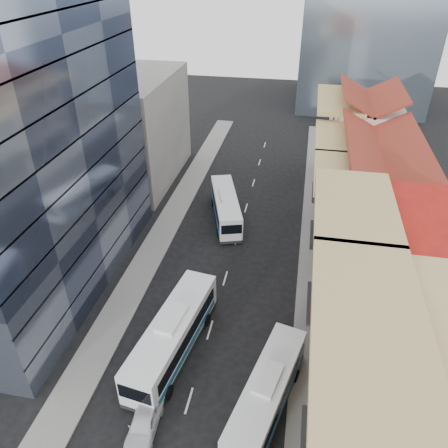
% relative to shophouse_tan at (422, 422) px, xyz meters
% --- Properties ---
extents(sidewalk_right, '(3.00, 90.00, 0.15)m').
position_rel_shophouse_tan_xyz_m(sidewalk_right, '(-5.50, 17.00, -5.92)').
color(sidewalk_right, slate).
rests_on(sidewalk_right, ground).
extents(sidewalk_left, '(3.00, 90.00, 0.15)m').
position_rel_shophouse_tan_xyz_m(sidewalk_left, '(-22.50, 17.00, -5.92)').
color(sidewalk_left, slate).
rests_on(sidewalk_left, ground).
extents(shophouse_tan, '(8.00, 14.00, 12.00)m').
position_rel_shophouse_tan_xyz_m(shophouse_tan, '(0.00, 0.00, 0.00)').
color(shophouse_tan, tan).
rests_on(shophouse_tan, ground).
extents(shophouse_red, '(8.00, 10.00, 12.00)m').
position_rel_shophouse_tan_xyz_m(shophouse_red, '(0.00, 12.00, 0.00)').
color(shophouse_red, '#AF1C13').
rests_on(shophouse_red, ground).
extents(shophouse_cream_near, '(8.00, 9.00, 10.00)m').
position_rel_shophouse_tan_xyz_m(shophouse_cream_near, '(0.00, 21.50, -1.00)').
color(shophouse_cream_near, beige).
rests_on(shophouse_cream_near, ground).
extents(shophouse_cream_mid, '(8.00, 9.00, 10.00)m').
position_rel_shophouse_tan_xyz_m(shophouse_cream_mid, '(0.00, 30.50, -1.00)').
color(shophouse_cream_mid, beige).
rests_on(shophouse_cream_mid, ground).
extents(shophouse_cream_far, '(8.00, 12.00, 11.00)m').
position_rel_shophouse_tan_xyz_m(shophouse_cream_far, '(0.00, 41.00, -0.50)').
color(shophouse_cream_far, beige).
rests_on(shophouse_cream_far, ground).
extents(office_tower, '(12.00, 26.00, 30.00)m').
position_rel_shophouse_tan_xyz_m(office_tower, '(-31.00, 14.00, 9.00)').
color(office_tower, '#3A435C').
rests_on(office_tower, ground).
extents(office_block_far, '(10.00, 18.00, 14.00)m').
position_rel_shophouse_tan_xyz_m(office_block_far, '(-30.00, 37.00, 1.00)').
color(office_block_far, gray).
rests_on(office_block_far, ground).
extents(bus_left_near, '(4.62, 12.48, 3.91)m').
position_rel_shophouse_tan_xyz_m(bus_left_near, '(-16.28, 7.16, -4.04)').
color(bus_left_near, white).
rests_on(bus_left_near, ground).
extents(bus_left_far, '(5.74, 11.35, 3.55)m').
position_rel_shophouse_tan_xyz_m(bus_left_far, '(-16.00, 27.88, -4.22)').
color(bus_left_far, silver).
rests_on(bus_left_far, ground).
extents(bus_right, '(4.98, 11.02, 3.44)m').
position_rel_shophouse_tan_xyz_m(bus_right, '(-8.50, 3.40, -4.28)').
color(bus_right, silver).
rests_on(bus_right, ground).
extents(sedan_left, '(2.08, 4.66, 1.55)m').
position_rel_shophouse_tan_xyz_m(sedan_left, '(-16.35, 0.31, -5.22)').
color(sedan_left, silver).
rests_on(sedan_left, ground).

